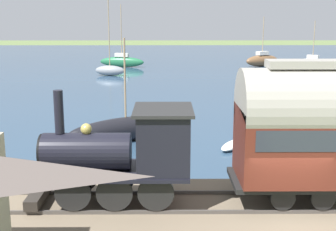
{
  "coord_description": "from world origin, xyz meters",
  "views": [
    {
      "loc": [
        -13.39,
        3.72,
        6.69
      ],
      "look_at": [
        7.66,
        3.57,
        2.01
      ],
      "focal_mm": 50.0,
      "sensor_mm": 36.0,
      "label": 1
    }
  ],
  "objects_px": {
    "sailboat_brown": "(262,60)",
    "sailboat_green": "(122,61)",
    "sailboat_white": "(312,62)",
    "sailboat_gray": "(110,70)",
    "sailboat_black": "(126,129)",
    "steam_locomotive": "(128,149)",
    "rowboat_near_shore": "(234,145)"
  },
  "relations": [
    {
      "from": "sailboat_brown",
      "to": "sailboat_green",
      "type": "height_order",
      "value": "sailboat_green"
    },
    {
      "from": "sailboat_brown",
      "to": "sailboat_white",
      "type": "height_order",
      "value": "sailboat_brown"
    },
    {
      "from": "sailboat_gray",
      "to": "sailboat_black",
      "type": "relative_size",
      "value": 1.4
    },
    {
      "from": "sailboat_white",
      "to": "sailboat_gray",
      "type": "height_order",
      "value": "sailboat_gray"
    },
    {
      "from": "sailboat_black",
      "to": "steam_locomotive",
      "type": "bearing_deg",
      "value": 156.66
    },
    {
      "from": "steam_locomotive",
      "to": "sailboat_brown",
      "type": "xyz_separation_m",
      "value": [
        44.4,
        -13.41,
        -1.63
      ]
    },
    {
      "from": "sailboat_gray",
      "to": "sailboat_black",
      "type": "xyz_separation_m",
      "value": [
        -26.01,
        -3.81,
        0.03
      ]
    },
    {
      "from": "sailboat_white",
      "to": "sailboat_green",
      "type": "relative_size",
      "value": 0.74
    },
    {
      "from": "sailboat_brown",
      "to": "sailboat_gray",
      "type": "distance_m",
      "value": 20.12
    },
    {
      "from": "sailboat_green",
      "to": "rowboat_near_shore",
      "type": "distance_m",
      "value": 36.44
    },
    {
      "from": "sailboat_gray",
      "to": "rowboat_near_shore",
      "type": "xyz_separation_m",
      "value": [
        -27.33,
        -9.33,
        -0.47
      ]
    },
    {
      "from": "sailboat_brown",
      "to": "sailboat_white",
      "type": "bearing_deg",
      "value": -121.29
    },
    {
      "from": "steam_locomotive",
      "to": "sailboat_green",
      "type": "bearing_deg",
      "value": 5.41
    },
    {
      "from": "sailboat_green",
      "to": "sailboat_black",
      "type": "distance_m",
      "value": 34.19
    },
    {
      "from": "sailboat_green",
      "to": "sailboat_black",
      "type": "relative_size",
      "value": 1.23
    },
    {
      "from": "steam_locomotive",
      "to": "sailboat_black",
      "type": "bearing_deg",
      "value": 5.29
    },
    {
      "from": "sailboat_brown",
      "to": "rowboat_near_shore",
      "type": "height_order",
      "value": "sailboat_brown"
    },
    {
      "from": "sailboat_white",
      "to": "sailboat_gray",
      "type": "xyz_separation_m",
      "value": [
        -8.48,
        24.39,
        0.05
      ]
    },
    {
      "from": "sailboat_white",
      "to": "sailboat_black",
      "type": "height_order",
      "value": "sailboat_white"
    },
    {
      "from": "sailboat_white",
      "to": "sailboat_green",
      "type": "bearing_deg",
      "value": 124.78
    },
    {
      "from": "steam_locomotive",
      "to": "sailboat_brown",
      "type": "bearing_deg",
      "value": -16.81
    },
    {
      "from": "sailboat_brown",
      "to": "sailboat_green",
      "type": "relative_size",
      "value": 0.81
    },
    {
      "from": "sailboat_gray",
      "to": "sailboat_black",
      "type": "distance_m",
      "value": 26.29
    },
    {
      "from": "sailboat_green",
      "to": "sailboat_black",
      "type": "bearing_deg",
      "value": -161.65
    },
    {
      "from": "sailboat_brown",
      "to": "sailboat_black",
      "type": "distance_m",
      "value": 37.6
    },
    {
      "from": "steam_locomotive",
      "to": "sailboat_gray",
      "type": "xyz_separation_m",
      "value": [
        35.64,
        4.7,
        -1.78
      ]
    },
    {
      "from": "rowboat_near_shore",
      "to": "sailboat_white",
      "type": "bearing_deg",
      "value": -80.79
    },
    {
      "from": "sailboat_white",
      "to": "rowboat_near_shore",
      "type": "relative_size",
      "value": 2.27
    },
    {
      "from": "sailboat_gray",
      "to": "sailboat_white",
      "type": "bearing_deg",
      "value": -59.2
    },
    {
      "from": "rowboat_near_shore",
      "to": "steam_locomotive",
      "type": "bearing_deg",
      "value": 92.9
    },
    {
      "from": "steam_locomotive",
      "to": "sailboat_gray",
      "type": "bearing_deg",
      "value": 7.51
    },
    {
      "from": "sailboat_black",
      "to": "sailboat_green",
      "type": "bearing_deg",
      "value": -23.18
    }
  ]
}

